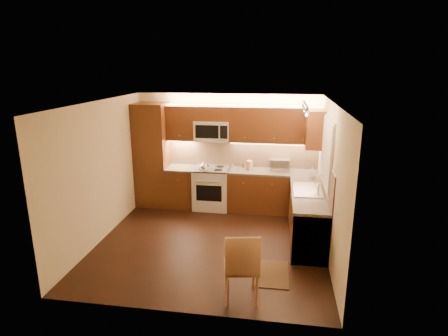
% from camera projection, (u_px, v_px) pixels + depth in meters
% --- Properties ---
extents(floor, '(4.00, 4.00, 0.01)m').
position_uv_depth(floor, '(211.00, 242.00, 6.71)').
color(floor, black).
rests_on(floor, ground).
extents(ceiling, '(4.00, 4.00, 0.01)m').
position_uv_depth(ceiling, '(210.00, 103.00, 6.04)').
color(ceiling, beige).
rests_on(ceiling, ground).
extents(wall_back, '(4.00, 0.01, 2.50)m').
position_uv_depth(wall_back, '(227.00, 150.00, 8.28)').
color(wall_back, beige).
rests_on(wall_back, ground).
extents(wall_front, '(4.00, 0.01, 2.50)m').
position_uv_depth(wall_front, '(180.00, 224.00, 4.47)').
color(wall_front, beige).
rests_on(wall_front, ground).
extents(wall_left, '(0.01, 4.00, 2.50)m').
position_uv_depth(wall_left, '(101.00, 171.00, 6.67)').
color(wall_left, beige).
rests_on(wall_left, ground).
extents(wall_right, '(0.01, 4.00, 2.50)m').
position_uv_depth(wall_right, '(330.00, 182.00, 6.08)').
color(wall_right, beige).
rests_on(wall_right, ground).
extents(pantry, '(0.70, 0.60, 2.30)m').
position_uv_depth(pantry, '(152.00, 155.00, 8.26)').
color(pantry, '#49290F').
rests_on(pantry, floor).
extents(base_cab_back_left, '(0.62, 0.60, 0.86)m').
position_uv_depth(base_cab_back_left, '(182.00, 187.00, 8.36)').
color(base_cab_back_left, '#49290F').
rests_on(base_cab_back_left, floor).
extents(counter_back_left, '(0.62, 0.60, 0.04)m').
position_uv_depth(counter_back_left, '(181.00, 168.00, 8.23)').
color(counter_back_left, '#3D3B38').
rests_on(counter_back_left, base_cab_back_left).
extents(base_cab_back_right, '(1.92, 0.60, 0.86)m').
position_uv_depth(base_cab_back_right, '(272.00, 192.00, 8.06)').
color(base_cab_back_right, '#49290F').
rests_on(base_cab_back_right, floor).
extents(counter_back_right, '(1.92, 0.60, 0.04)m').
position_uv_depth(counter_back_right, '(273.00, 172.00, 7.94)').
color(counter_back_right, '#3D3B38').
rests_on(counter_back_right, base_cab_back_right).
extents(base_cab_right, '(0.60, 2.00, 0.86)m').
position_uv_depth(base_cab_right, '(307.00, 217.00, 6.72)').
color(base_cab_right, '#49290F').
rests_on(base_cab_right, floor).
extents(counter_right, '(0.60, 2.00, 0.04)m').
position_uv_depth(counter_right, '(309.00, 194.00, 6.60)').
color(counter_right, '#3D3B38').
rests_on(counter_right, base_cab_right).
extents(dishwasher, '(0.58, 0.60, 0.84)m').
position_uv_depth(dishwasher, '(310.00, 234.00, 6.06)').
color(dishwasher, silver).
rests_on(dishwasher, floor).
extents(backsplash_back, '(3.30, 0.02, 0.60)m').
position_uv_depth(backsplash_back, '(243.00, 153.00, 8.23)').
color(backsplash_back, tan).
rests_on(backsplash_back, wall_back).
extents(backsplash_right, '(0.02, 2.00, 0.60)m').
position_uv_depth(backsplash_right, '(327.00, 177.00, 6.47)').
color(backsplash_right, tan).
rests_on(backsplash_right, wall_right).
extents(upper_cab_back_left, '(0.62, 0.35, 0.75)m').
position_uv_depth(upper_cab_back_left, '(181.00, 123.00, 8.09)').
color(upper_cab_back_left, '#49290F').
rests_on(upper_cab_back_left, wall_back).
extents(upper_cab_back_right, '(1.92, 0.35, 0.75)m').
position_uv_depth(upper_cab_back_right, '(275.00, 125.00, 7.79)').
color(upper_cab_back_right, '#49290F').
rests_on(upper_cab_back_right, wall_back).
extents(upper_cab_bridge, '(0.76, 0.35, 0.31)m').
position_uv_depth(upper_cab_bridge, '(212.00, 113.00, 7.93)').
color(upper_cab_bridge, '#49290F').
rests_on(upper_cab_bridge, wall_back).
extents(upper_cab_right_corner, '(0.35, 0.50, 0.75)m').
position_uv_depth(upper_cab_right_corner, '(315.00, 129.00, 7.27)').
color(upper_cab_right_corner, '#49290F').
rests_on(upper_cab_right_corner, wall_right).
extents(stove, '(0.76, 0.65, 0.92)m').
position_uv_depth(stove, '(212.00, 188.00, 8.22)').
color(stove, silver).
rests_on(stove, floor).
extents(microwave, '(0.76, 0.38, 0.44)m').
position_uv_depth(microwave, '(212.00, 131.00, 8.01)').
color(microwave, silver).
rests_on(microwave, wall_back).
extents(window_frame, '(0.03, 1.44, 1.24)m').
position_uv_depth(window_frame, '(327.00, 153.00, 6.51)').
color(window_frame, silver).
rests_on(window_frame, wall_right).
extents(window_blinds, '(0.02, 1.36, 1.16)m').
position_uv_depth(window_blinds, '(326.00, 153.00, 6.51)').
color(window_blinds, silver).
rests_on(window_blinds, wall_right).
extents(sink, '(0.52, 0.86, 0.15)m').
position_uv_depth(sink, '(308.00, 186.00, 6.72)').
color(sink, silver).
rests_on(sink, counter_right).
extents(faucet, '(0.20, 0.04, 0.30)m').
position_uv_depth(faucet, '(319.00, 183.00, 6.67)').
color(faucet, silver).
rests_on(faucet, counter_right).
extents(track_light_bar, '(0.04, 1.20, 0.03)m').
position_uv_depth(track_light_bar, '(305.00, 104.00, 6.20)').
color(track_light_bar, silver).
rests_on(track_light_bar, ceiling).
extents(kettle, '(0.22, 0.22, 0.20)m').
position_uv_depth(kettle, '(204.00, 166.00, 7.89)').
color(kettle, silver).
rests_on(kettle, stove).
extents(toaster_oven, '(0.43, 0.33, 0.25)m').
position_uv_depth(toaster_oven, '(280.00, 165.00, 7.97)').
color(toaster_oven, silver).
rests_on(toaster_oven, counter_back_right).
extents(knife_block, '(0.14, 0.17, 0.20)m').
position_uv_depth(knife_block, '(249.00, 165.00, 8.02)').
color(knife_block, '#9F6F48').
rests_on(knife_block, counter_back_right).
extents(spice_jar_a, '(0.06, 0.06, 0.09)m').
position_uv_depth(spice_jar_a, '(233.00, 165.00, 8.24)').
color(spice_jar_a, silver).
rests_on(spice_jar_a, counter_back_right).
extents(spice_jar_b, '(0.05, 0.05, 0.11)m').
position_uv_depth(spice_jar_b, '(243.00, 165.00, 8.19)').
color(spice_jar_b, brown).
rests_on(spice_jar_b, counter_back_right).
extents(spice_jar_c, '(0.05, 0.05, 0.10)m').
position_uv_depth(spice_jar_c, '(246.00, 166.00, 8.17)').
color(spice_jar_c, silver).
rests_on(spice_jar_c, counter_back_right).
extents(spice_jar_d, '(0.05, 0.05, 0.09)m').
position_uv_depth(spice_jar_d, '(246.00, 165.00, 8.24)').
color(spice_jar_d, '#A88032').
rests_on(spice_jar_d, counter_back_right).
extents(soap_bottle, '(0.12, 0.12, 0.21)m').
position_uv_depth(soap_bottle, '(312.00, 173.00, 7.45)').
color(soap_bottle, white).
rests_on(soap_bottle, counter_right).
extents(rug, '(0.54, 0.80, 0.01)m').
position_uv_depth(rug, '(271.00, 273.00, 5.69)').
color(rug, black).
rests_on(rug, floor).
extents(dining_chair, '(0.52, 0.52, 1.02)m').
position_uv_depth(dining_chair, '(241.00, 265.00, 4.96)').
color(dining_chair, '#9F6F48').
rests_on(dining_chair, floor).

